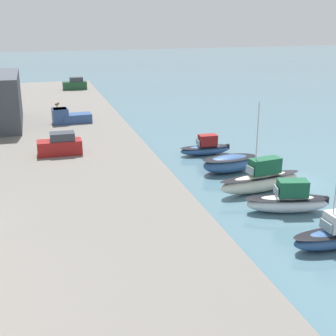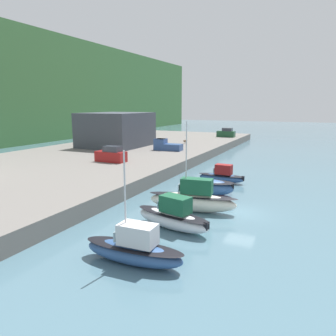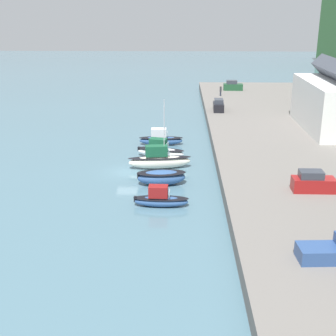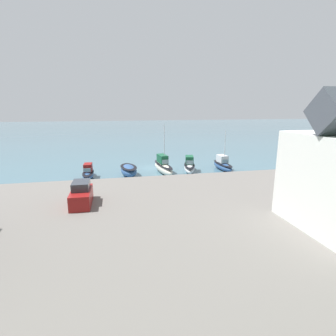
% 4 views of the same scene
% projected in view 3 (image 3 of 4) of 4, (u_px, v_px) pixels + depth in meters
% --- Properties ---
extents(ground_plane, '(320.00, 320.00, 0.00)m').
position_uv_depth(ground_plane, '(127.00, 172.00, 57.01)').
color(ground_plane, slate).
extents(harbor_clubhouse, '(18.30, 8.69, 10.30)m').
position_uv_depth(harbor_clubhouse, '(335.00, 103.00, 69.63)').
color(harbor_clubhouse, white).
rests_on(harbor_clubhouse, quay_promenade).
extents(moored_boat_0, '(1.93, 6.41, 6.68)m').
position_uv_depth(moored_boat_0, '(161.00, 139.00, 67.77)').
color(moored_boat_0, '#33568E').
rests_on(moored_boat_0, ground_plane).
extents(moored_boat_1, '(3.26, 6.73, 2.58)m').
position_uv_depth(moored_boat_1, '(160.00, 151.00, 62.13)').
color(moored_boat_1, white).
rests_on(moored_boat_1, ground_plane).
extents(moored_boat_2, '(2.61, 7.98, 7.85)m').
position_uv_depth(moored_boat_2, '(159.00, 160.00, 57.87)').
color(moored_boat_2, white).
rests_on(moored_boat_2, ground_plane).
extents(moored_boat_3, '(2.97, 5.76, 1.68)m').
position_uv_depth(moored_boat_3, '(161.00, 177.00, 52.68)').
color(moored_boat_3, '#33568E').
rests_on(moored_boat_3, ground_plane).
extents(moored_boat_4, '(1.73, 5.64, 2.19)m').
position_uv_depth(moored_boat_4, '(160.00, 199.00, 46.99)').
color(moored_boat_4, '#33568E').
rests_on(moored_boat_4, ground_plane).
extents(parked_car_0, '(4.25, 1.92, 2.16)m').
position_uv_depth(parked_car_0, '(218.00, 106.00, 82.64)').
color(parked_car_0, black).
rests_on(parked_car_0, quay_promenade).
extents(parked_car_2, '(1.94, 4.26, 2.16)m').
position_uv_depth(parked_car_2, '(233.00, 86.00, 102.90)').
color(parked_car_2, '#1E4C2D').
rests_on(parked_car_2, quay_promenade).
extents(parked_car_3, '(1.84, 4.22, 2.16)m').
position_uv_depth(parked_car_3, '(313.00, 183.00, 46.73)').
color(parked_car_3, maroon).
rests_on(parked_car_3, quay_promenade).
extents(pickup_truck_0, '(2.20, 4.82, 1.90)m').
position_uv_depth(pickup_truck_0, '(336.00, 250.00, 34.05)').
color(pickup_truck_0, '#2D4C84').
rests_on(pickup_truck_0, quay_promenade).
extents(person_on_quay, '(0.40, 0.40, 2.14)m').
position_uv_depth(person_on_quay, '(221.00, 91.00, 96.36)').
color(person_on_quay, '#232838').
rests_on(person_on_quay, quay_promenade).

